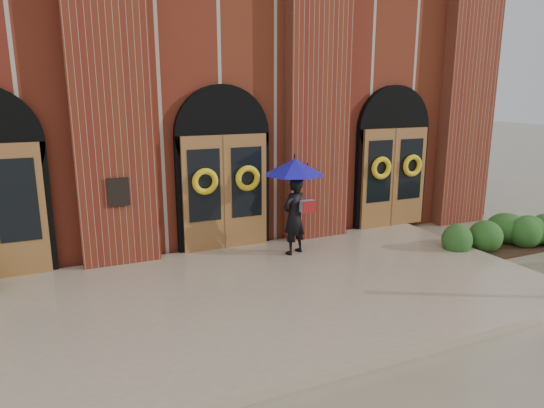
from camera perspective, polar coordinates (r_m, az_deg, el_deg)
ground at (r=8.61m, az=0.59°, el=-11.23°), size 90.00×90.00×0.00m
landing at (r=8.70m, az=0.18°, el=-10.41°), size 10.00×5.30×0.15m
church_building at (r=16.24m, az=-12.72°, el=12.67°), size 16.20×12.53×7.00m
man_with_umbrella at (r=10.12m, az=2.67°, el=1.89°), size 1.67×1.67×2.04m
hedge_wall_right at (r=12.38m, az=25.44°, el=-3.19°), size 2.65×1.06×0.68m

